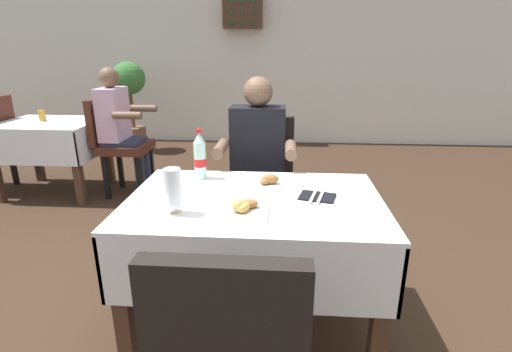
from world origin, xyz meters
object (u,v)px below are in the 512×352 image
Objects in this scene: napkin_cutlery_set at (317,196)px; plate_far_diner at (266,181)px; background_patron at (120,125)px; background_table_tumbler at (42,116)px; main_dining_table at (255,229)px; cola_bottle_primary at (200,157)px; seated_diner_far at (257,162)px; plate_near_camera at (244,209)px; wall_bottle_rack at (243,13)px; potted_plant_corner at (131,96)px; chair_far_diner_seat at (263,179)px; background_dining_table at (52,140)px; background_chair_right at (117,141)px; beer_glass_left at (173,191)px.

plate_far_diner is at bearing 146.27° from napkin_cutlery_set.
background_patron is 11.45× the size of background_table_tumbler.
main_dining_table is 4.41× the size of cola_bottle_primary.
plate_near_camera is (-0.00, -0.88, 0.04)m from seated_diner_far.
seated_diner_far is 0.53m from cola_bottle_primary.
wall_bottle_rack is at bearing 97.66° from plate_far_diner.
plate_far_diner is 2.04× the size of background_table_tumbler.
cola_bottle_primary is 0.22× the size of background_patron.
potted_plant_corner is at bearing 81.83° from background_table_tumbler.
main_dining_table is 0.99× the size of potted_plant_corner.
potted_plant_corner is (0.24, 1.68, -0.01)m from background_table_tumbler.
main_dining_table is 0.28m from plate_far_diner.
plate_near_camera is (-0.03, -0.99, 0.20)m from chair_far_diner_seat.
potted_plant_corner is at bearing 84.43° from background_dining_table.
background_chair_right reaches higher than plate_near_camera.
napkin_cutlery_set is 4.33m from wall_bottle_rack.
chair_far_diner_seat reaches higher than plate_near_camera.
background_chair_right is (-1.19, 1.59, -0.30)m from cola_bottle_primary.
cola_bottle_primary is at bearing -39.74° from background_table_tumbler.
plate_near_camera is at bearing -57.82° from cola_bottle_primary.
seated_diner_far is at bearing -82.57° from wall_bottle_rack.
background_chair_right is 0.16m from background_patron.
beer_glass_left is 2.85m from background_table_tumbler.
background_dining_table is 0.75m from background_patron.
potted_plant_corner is at bearing 106.68° from background_chair_right.
potted_plant_corner is (-2.02, 2.76, 0.23)m from chair_far_diner_seat.
main_dining_table is at bearing -60.46° from potted_plant_corner.
potted_plant_corner is (-1.69, 3.78, -0.06)m from beer_glass_left.
plate_near_camera is 0.55m from cola_bottle_primary.
main_dining_table is 2.87m from background_dining_table.
chair_far_diner_seat is 0.77× the size of seated_diner_far.
cola_bottle_primary is at bearing -40.36° from background_dining_table.
chair_far_diner_seat is at bearing 90.00° from main_dining_table.
background_table_tumbler is 0.20× the size of wall_bottle_rack.
main_dining_table is 0.26m from plate_near_camera.
chair_far_diner_seat is 0.69m from cola_bottle_primary.
napkin_cutlery_set is at bearing 32.15° from plate_near_camera.
seated_diner_far reaches higher than background_chair_right.
potted_plant_corner reaches higher than beer_glass_left.
potted_plant_corner is (-1.70, 3.29, -0.08)m from cola_bottle_primary.
chair_far_diner_seat is 0.85m from napkin_cutlery_set.
plate_far_diner is at bearing -58.41° from potted_plant_corner.
background_dining_table is 1.68× the size of wall_bottle_rack.
plate_near_camera reaches higher than napkin_cutlery_set.
background_table_tumbler reaches higher than napkin_cutlery_set.
background_dining_table is (-2.16, 2.05, -0.21)m from plate_near_camera.
beer_glass_left is at bearing -159.68° from napkin_cutlery_set.
plate_near_camera is 0.40m from napkin_cutlery_set.
seated_diner_far reaches higher than potted_plant_corner.
plate_far_diner is (0.08, 0.39, -0.00)m from plate_near_camera.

